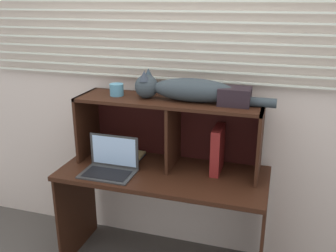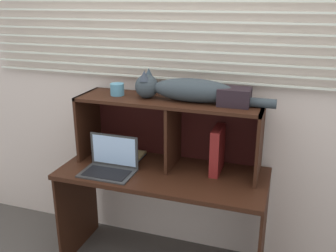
{
  "view_description": "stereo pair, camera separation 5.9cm",
  "coord_description": "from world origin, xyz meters",
  "px_view_note": "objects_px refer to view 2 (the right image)",
  "views": [
    {
      "loc": [
        0.7,
        -1.94,
        1.84
      ],
      "look_at": [
        0.0,
        0.33,
        1.02
      ],
      "focal_mm": 40.35,
      "sensor_mm": 36.0,
      "label": 1
    },
    {
      "loc": [
        0.76,
        -1.93,
        1.84
      ],
      "look_at": [
        0.0,
        0.33,
        1.02
      ],
      "focal_mm": 40.35,
      "sensor_mm": 36.0,
      "label": 2
    }
  ],
  "objects_px": {
    "book_stack": "(130,157)",
    "small_basket": "(117,89)",
    "laptop": "(110,164)",
    "cat": "(185,89)",
    "binder_upright": "(217,150)",
    "storage_box": "(234,97)"
  },
  "relations": [
    {
      "from": "book_stack",
      "to": "small_basket",
      "type": "distance_m",
      "value": 0.49
    },
    {
      "from": "laptop",
      "to": "book_stack",
      "type": "distance_m",
      "value": 0.23
    },
    {
      "from": "cat",
      "to": "laptop",
      "type": "bearing_deg",
      "value": -153.35
    },
    {
      "from": "binder_upright",
      "to": "cat",
      "type": "bearing_deg",
      "value": 180.0
    },
    {
      "from": "laptop",
      "to": "binder_upright",
      "type": "height_order",
      "value": "binder_upright"
    },
    {
      "from": "laptop",
      "to": "book_stack",
      "type": "height_order",
      "value": "laptop"
    },
    {
      "from": "binder_upright",
      "to": "book_stack",
      "type": "bearing_deg",
      "value": 179.6
    },
    {
      "from": "laptop",
      "to": "cat",
      "type": "bearing_deg",
      "value": 26.65
    },
    {
      "from": "small_basket",
      "to": "storage_box",
      "type": "distance_m",
      "value": 0.79
    },
    {
      "from": "cat",
      "to": "laptop",
      "type": "distance_m",
      "value": 0.7
    },
    {
      "from": "small_basket",
      "to": "storage_box",
      "type": "relative_size",
      "value": 0.48
    },
    {
      "from": "laptop",
      "to": "small_basket",
      "type": "xyz_separation_m",
      "value": [
        -0.03,
        0.22,
        0.45
      ]
    },
    {
      "from": "laptop",
      "to": "storage_box",
      "type": "height_order",
      "value": "storage_box"
    },
    {
      "from": "binder_upright",
      "to": "small_basket",
      "type": "distance_m",
      "value": 0.79
    },
    {
      "from": "laptop",
      "to": "binder_upright",
      "type": "xyz_separation_m",
      "value": [
        0.67,
        0.22,
        0.1
      ]
    },
    {
      "from": "cat",
      "to": "binder_upright",
      "type": "distance_m",
      "value": 0.45
    },
    {
      "from": "book_stack",
      "to": "storage_box",
      "type": "relative_size",
      "value": 1.14
    },
    {
      "from": "binder_upright",
      "to": "storage_box",
      "type": "relative_size",
      "value": 1.57
    },
    {
      "from": "laptop",
      "to": "storage_box",
      "type": "bearing_deg",
      "value": 16.28
    },
    {
      "from": "binder_upright",
      "to": "small_basket",
      "type": "bearing_deg",
      "value": 180.0
    },
    {
      "from": "laptop",
      "to": "book_stack",
      "type": "relative_size",
      "value": 1.55
    },
    {
      "from": "book_stack",
      "to": "storage_box",
      "type": "bearing_deg",
      "value": -0.35
    }
  ]
}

